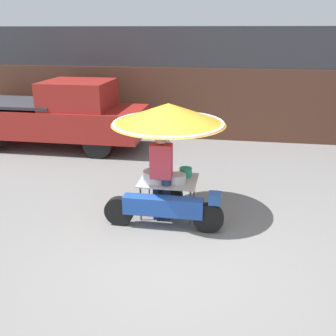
# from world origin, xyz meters

# --- Properties ---
(ground_plane) EXTENTS (36.00, 36.00, 0.00)m
(ground_plane) POSITION_xyz_m (0.00, 0.00, 0.00)
(ground_plane) COLOR slate
(shopfront_building) EXTENTS (28.00, 2.06, 3.39)m
(shopfront_building) POSITION_xyz_m (0.00, 7.54, 1.69)
(shopfront_building) COLOR #38383D
(shopfront_building) RESTS_ON ground
(vendor_motorcycle_cart) EXTENTS (2.11, 2.02, 2.11)m
(vendor_motorcycle_cart) POSITION_xyz_m (-0.30, 1.19, 1.68)
(vendor_motorcycle_cart) COLOR black
(vendor_motorcycle_cart) RESTS_ON ground
(vendor_person) EXTENTS (0.38, 0.22, 1.67)m
(vendor_person) POSITION_xyz_m (-0.39, 0.99, 0.94)
(vendor_person) COLOR navy
(vendor_person) RESTS_ON ground
(pickup_truck) EXTENTS (5.40, 1.82, 1.96)m
(pickup_truck) POSITION_xyz_m (-4.21, 4.95, 0.96)
(pickup_truck) COLOR black
(pickup_truck) RESTS_ON ground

